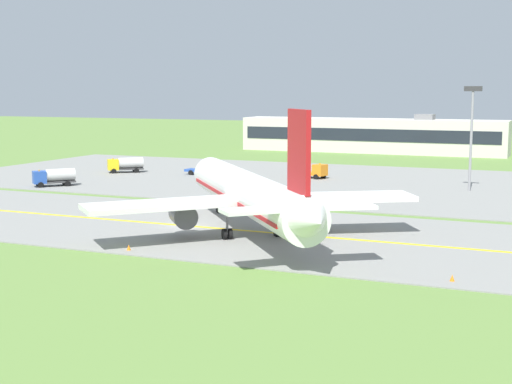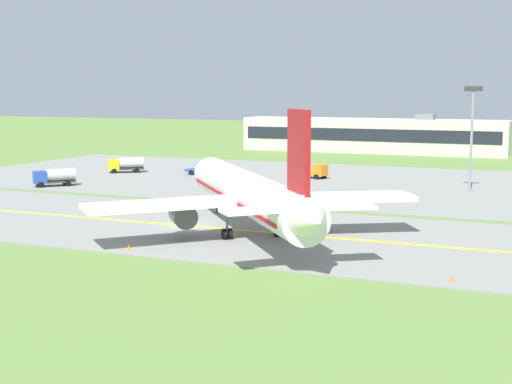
{
  "view_description": "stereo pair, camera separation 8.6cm",
  "coord_description": "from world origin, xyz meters",
  "px_view_note": "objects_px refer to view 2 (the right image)",
  "views": [
    {
      "loc": [
        36.67,
        -66.54,
        14.16
      ],
      "look_at": [
        7.69,
        0.67,
        4.0
      ],
      "focal_mm": 51.62,
      "sensor_mm": 36.0,
      "label": 1
    },
    {
      "loc": [
        36.75,
        -66.5,
        14.16
      ],
      "look_at": [
        7.69,
        0.67,
        4.0
      ],
      "focal_mm": 51.62,
      "sensor_mm": 36.0,
      "label": 2
    }
  ],
  "objects_px": {
    "service_truck_pushback": "(54,176)",
    "apron_light_mast": "(472,125)",
    "service_truck_catering": "(314,171)",
    "service_truck_fuel": "(126,164)",
    "airplane_lead": "(249,194)",
    "service_truck_baggage": "(209,169)"
  },
  "relations": [
    {
      "from": "apron_light_mast",
      "to": "service_truck_catering",
      "type": "bearing_deg",
      "value": 166.5
    },
    {
      "from": "apron_light_mast",
      "to": "service_truck_baggage",
      "type": "bearing_deg",
      "value": 176.02
    },
    {
      "from": "airplane_lead",
      "to": "service_truck_fuel",
      "type": "xyz_separation_m",
      "value": [
        -41.81,
        41.83,
        -2.6
      ]
    },
    {
      "from": "service_truck_pushback",
      "to": "apron_light_mast",
      "type": "xyz_separation_m",
      "value": [
        57.06,
        18.51,
        7.79
      ]
    },
    {
      "from": "service_truck_baggage",
      "to": "service_truck_pushback",
      "type": "xyz_separation_m",
      "value": [
        -14.67,
        -21.46,
        0.35
      ]
    },
    {
      "from": "airplane_lead",
      "to": "service_truck_baggage",
      "type": "relative_size",
      "value": 5.04
    },
    {
      "from": "apron_light_mast",
      "to": "airplane_lead",
      "type": "bearing_deg",
      "value": -111.07
    },
    {
      "from": "airplane_lead",
      "to": "apron_light_mast",
      "type": "bearing_deg",
      "value": 68.93
    },
    {
      "from": "service_truck_fuel",
      "to": "service_truck_catering",
      "type": "relative_size",
      "value": 0.88
    },
    {
      "from": "service_truck_fuel",
      "to": "service_truck_baggage",
      "type": "bearing_deg",
      "value": 7.07
    },
    {
      "from": "service_truck_baggage",
      "to": "service_truck_fuel",
      "type": "height_order",
      "value": "service_truck_fuel"
    },
    {
      "from": "service_truck_pushback",
      "to": "airplane_lead",
      "type": "bearing_deg",
      "value": -28.29
    },
    {
      "from": "service_truck_catering",
      "to": "apron_light_mast",
      "type": "xyz_separation_m",
      "value": [
        25.06,
        -6.02,
        8.14
      ]
    },
    {
      "from": "service_truck_pushback",
      "to": "apron_light_mast",
      "type": "bearing_deg",
      "value": 17.97
    },
    {
      "from": "service_truck_fuel",
      "to": "apron_light_mast",
      "type": "height_order",
      "value": "apron_light_mast"
    },
    {
      "from": "service_truck_fuel",
      "to": "service_truck_catering",
      "type": "distance_m",
      "value": 32.83
    },
    {
      "from": "service_truck_baggage",
      "to": "service_truck_catering",
      "type": "xyz_separation_m",
      "value": [
        17.33,
        3.07,
        0.0
      ]
    },
    {
      "from": "service_truck_fuel",
      "to": "service_truck_pushback",
      "type": "bearing_deg",
      "value": -88.67
    },
    {
      "from": "service_truck_baggage",
      "to": "apron_light_mast",
      "type": "bearing_deg",
      "value": -3.98
    },
    {
      "from": "service_truck_catering",
      "to": "service_truck_pushback",
      "type": "xyz_separation_m",
      "value": [
        -32.0,
        -24.52,
        0.35
      ]
    },
    {
      "from": "service_truck_fuel",
      "to": "service_truck_pushback",
      "type": "relative_size",
      "value": 1.02
    },
    {
      "from": "service_truck_pushback",
      "to": "service_truck_catering",
      "type": "bearing_deg",
      "value": 37.46
    }
  ]
}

